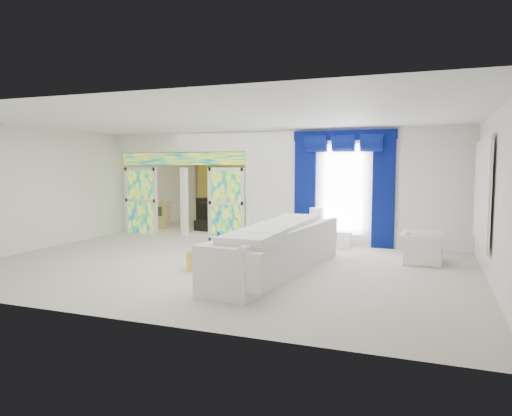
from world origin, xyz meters
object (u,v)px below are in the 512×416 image
at_px(white_sofa, 278,252).
at_px(coffee_table, 221,256).
at_px(console_table, 328,239).
at_px(armchair, 422,248).
at_px(grand_piano, 230,211).

xyz_separation_m(white_sofa, coffee_table, (-1.35, 0.30, -0.23)).
relative_size(coffee_table, console_table, 1.39).
bearing_deg(armchair, grand_piano, 59.84).
distance_m(armchair, grand_piano, 7.73).
distance_m(white_sofa, coffee_table, 1.40).
relative_size(white_sofa, coffee_table, 2.62).
bearing_deg(grand_piano, console_table, -26.29).
bearing_deg(white_sofa, grand_piano, 127.57).
distance_m(white_sofa, armchair, 3.22).
xyz_separation_m(console_table, grand_piano, (-4.07, 3.08, 0.29)).
distance_m(coffee_table, armchair, 4.25).
relative_size(white_sofa, grand_piano, 2.25).
height_order(console_table, grand_piano, grand_piano).
bearing_deg(coffee_table, white_sofa, -12.53).
height_order(white_sofa, console_table, white_sofa).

